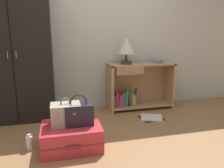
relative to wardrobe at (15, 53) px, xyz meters
The scene contains 11 objects.
ground_plane 1.88m from the wardrobe, 47.91° to the right, with size 9.00×9.00×0.00m, color #9E7047.
back_wall 1.18m from the wardrobe, 15.17° to the left, with size 6.40×0.10×2.60m, color beige.
wardrobe is the anchor object (origin of this frame).
bookshelf 1.91m from the wardrobe, ahead, with size 1.07×0.37×0.75m.
table_lamp 1.61m from the wardrobe, ahead, with size 0.27×0.27×0.42m.
bowl 2.15m from the wardrobe, ahead, with size 0.18×0.18×0.05m, color slate.
suitcase_large 1.46m from the wardrobe, 56.81° to the right, with size 0.64×0.51×0.26m.
train_case 1.28m from the wardrobe, 57.77° to the right, with size 0.31×0.24×0.30m.
handbag 1.38m from the wardrobe, 53.42° to the right, with size 0.30×0.16×0.34m.
bottle 1.31m from the wardrobe, 77.25° to the right, with size 0.07×0.07×0.17m.
open_book_on_floor 2.13m from the wardrobe, 13.54° to the right, with size 0.38×0.35×0.02m.
Camera 1 is at (-0.54, -2.08, 1.24)m, focal length 35.65 mm.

